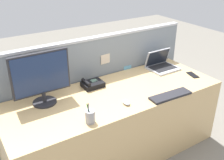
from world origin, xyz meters
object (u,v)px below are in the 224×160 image
(computer_mouse_right_hand, at_px, (126,102))
(cell_phone_black_slab, at_px, (193,75))
(laptop, at_px, (161,64))
(keyboard_main, at_px, (170,95))
(desk_phone, at_px, (92,84))
(desktop_monitor, at_px, (41,77))
(pen_cup, at_px, (90,117))

(computer_mouse_right_hand, bearing_deg, cell_phone_black_slab, 15.39)
(laptop, bearing_deg, keyboard_main, -124.23)
(laptop, relative_size, desk_phone, 1.58)
(desktop_monitor, relative_size, cell_phone_black_slab, 3.33)
(pen_cup, bearing_deg, desk_phone, 60.06)
(desk_phone, xyz_separation_m, keyboard_main, (0.53, -0.57, -0.02))
(desktop_monitor, bearing_deg, desk_phone, 4.36)
(laptop, xyz_separation_m, desk_phone, (-0.91, 0.02, -0.02))
(laptop, distance_m, pen_cup, 1.33)
(keyboard_main, bearing_deg, pen_cup, -179.25)
(computer_mouse_right_hand, distance_m, cell_phone_black_slab, 0.98)
(laptop, xyz_separation_m, pen_cup, (-1.22, -0.52, 0.01))
(desktop_monitor, xyz_separation_m, desk_phone, (0.51, 0.04, -0.23))
(pen_cup, bearing_deg, desktop_monitor, 112.29)
(laptop, height_order, cell_phone_black_slab, laptop)
(computer_mouse_right_hand, relative_size, pen_cup, 0.56)
(desk_phone, bearing_deg, pen_cup, -119.94)
(laptop, height_order, desk_phone, laptop)
(laptop, relative_size, cell_phone_black_slab, 2.12)
(desktop_monitor, height_order, computer_mouse_right_hand, desktop_monitor)
(desktop_monitor, bearing_deg, pen_cup, -67.71)
(desk_phone, bearing_deg, cell_phone_black_slab, -18.32)
(pen_cup, xyz_separation_m, cell_phone_black_slab, (1.38, 0.18, -0.05))
(desktop_monitor, distance_m, cell_phone_black_slab, 1.64)
(keyboard_main, xyz_separation_m, computer_mouse_right_hand, (-0.43, 0.11, 0.01))
(computer_mouse_right_hand, relative_size, cell_phone_black_slab, 0.64)
(desk_phone, xyz_separation_m, pen_cup, (-0.31, -0.54, 0.03))
(keyboard_main, height_order, computer_mouse_right_hand, computer_mouse_right_hand)
(desk_phone, distance_m, computer_mouse_right_hand, 0.47)
(keyboard_main, relative_size, cell_phone_black_slab, 2.77)
(desktop_monitor, distance_m, pen_cup, 0.58)
(laptop, xyz_separation_m, computer_mouse_right_hand, (-0.81, -0.44, -0.03))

